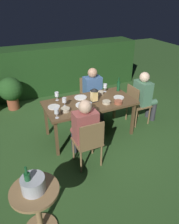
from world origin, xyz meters
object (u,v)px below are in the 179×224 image
object	(u,v)px
wine_glass_e	(64,101)
potted_plant_corner	(11,91)
dining_table	(89,105)
green_bottle_on_table	(118,86)
lantern_centerpiece	(94,94)
bowl_olives	(65,110)
bowl_salad	(100,93)
plate_a	(119,97)
side_table	(37,204)
wine_glass_b	(90,105)
plate_d	(54,107)
person_in_blue	(94,91)
wine_glass_a	(56,112)
plate_b	(82,105)
ice_bucket	(33,183)
bowl_dip	(118,102)
bowl_bread	(106,102)
plate_c	(81,97)
chair_head_far	(136,103)
wine_glass_c	(57,95)
chair_side_right_b	(90,94)
person_in_rust	(84,127)
chair_side_left_a	(89,142)
person_in_green	(145,95)
wine_glass_d	(105,86)

from	to	relation	value
wine_glass_e	potted_plant_corner	size ratio (longest dim) A/B	0.21
dining_table	green_bottle_on_table	world-z (taller)	green_bottle_on_table
lantern_centerpiece	dining_table	bearing A→B (deg)	174.59
green_bottle_on_table	wine_glass_e	xyz separation A→B (m)	(-1.26, -0.21, 0.01)
bowl_olives	bowl_salad	world-z (taller)	bowl_olives
plate_a	side_table	world-z (taller)	plate_a
wine_glass_b	plate_d	xyz separation A→B (m)	(-0.53, 0.40, -0.11)
person_in_blue	side_table	bearing A→B (deg)	-128.59
wine_glass_a	plate_d	world-z (taller)	wine_glass_a
plate_b	ice_bucket	bearing A→B (deg)	-128.47
dining_table	bowl_dip	bearing A→B (deg)	-32.38
bowl_bread	ice_bucket	distance (m)	2.16
person_in_blue	plate_c	bearing A→B (deg)	-140.58
side_table	chair_head_far	bearing A→B (deg)	32.72
wine_glass_b	wine_glass_c	bearing A→B (deg)	120.52
chair_head_far	bowl_dip	distance (m)	0.76
wine_glass_b	plate_b	xyz separation A→B (m)	(-0.03, 0.26, -0.11)
bowl_olives	bowl_dip	size ratio (longest dim) A/B	1.06
wine_glass_a	bowl_salad	size ratio (longest dim) A/B	1.32
bowl_salad	bowl_olives	bearing A→B (deg)	-156.26
wine_glass_a	plate_c	distance (m)	0.86
chair_side_right_b	ice_bucket	world-z (taller)	ice_bucket
green_bottle_on_table	side_table	size ratio (longest dim) A/B	0.42
bowl_salad	bowl_dip	distance (m)	0.53
lantern_centerpiece	potted_plant_corner	distance (m)	2.30
wine_glass_b	plate_a	distance (m)	0.80
person_in_rust	wine_glass_e	world-z (taller)	person_in_rust
bowl_dip	plate_b	bearing A→B (deg)	161.45
dining_table	wine_glass_a	world-z (taller)	wine_glass_a
plate_a	bowl_bread	bearing A→B (deg)	-161.35
wine_glass_c	plate_d	xyz separation A→B (m)	(-0.14, -0.25, -0.11)
ice_bucket	bowl_bread	bearing A→B (deg)	40.44
person_in_rust	plate_c	bearing A→B (deg)	70.72
green_bottle_on_table	bowl_olives	xyz separation A→B (m)	(-1.30, -0.38, -0.08)
chair_side_left_a	bowl_bread	xyz separation A→B (m)	(0.64, 0.62, 0.28)
chair_head_far	wine_glass_b	bearing A→B (deg)	-164.95
plate_a	plate_c	bearing A→B (deg)	155.31
person_in_green	plate_b	distance (m)	1.48
bowl_olives	plate_b	bearing A→B (deg)	13.19
dining_table	plate_c	world-z (taller)	plate_c
wine_glass_e	plate_a	distance (m)	1.10
wine_glass_c	wine_glass_e	xyz separation A→B (m)	(0.05, -0.30, 0.00)
wine_glass_b	wine_glass_d	world-z (taller)	same
plate_a	wine_glass_a	bearing A→B (deg)	-169.88
plate_c	wine_glass_e	bearing A→B (deg)	-151.96
plate_b	side_table	size ratio (longest dim) A/B	0.36
dining_table	bowl_bread	xyz separation A→B (m)	(0.26, -0.20, 0.09)
chair_side_left_a	chair_side_right_b	distance (m)	1.80
bowl_bread	dining_table	bearing A→B (deg)	142.95
person_in_rust	bowl_olives	bearing A→B (deg)	108.25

